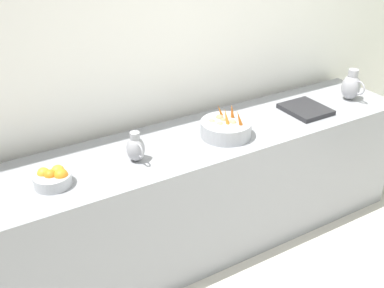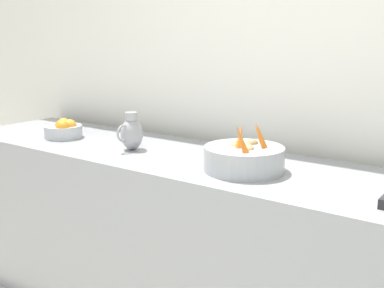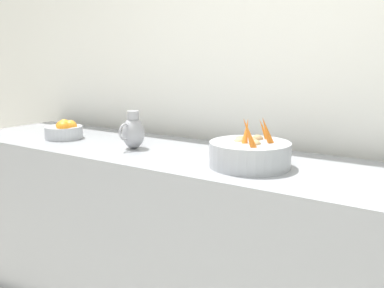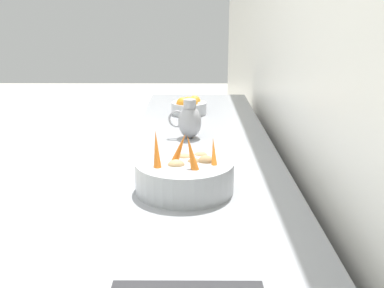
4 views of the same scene
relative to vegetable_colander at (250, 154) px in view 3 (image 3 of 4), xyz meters
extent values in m
cube|color=white|center=(-0.53, 0.34, 0.50)|extent=(0.10, 9.36, 3.00)
cube|color=gray|center=(-0.07, -0.16, -0.53)|extent=(0.70, 3.37, 0.94)
cylinder|color=#9EA0A5|center=(0.00, 0.00, 0.00)|extent=(0.35, 0.35, 0.11)
torus|color=#9EA0A5|center=(0.00, 0.00, -0.05)|extent=(0.21, 0.21, 0.01)
cone|color=orange|center=(-0.03, 0.07, 0.09)|extent=(0.08, 0.08, 0.15)
cone|color=orange|center=(0.10, 0.04, 0.10)|extent=(0.05, 0.09, 0.16)
cone|color=orange|center=(0.02, -0.01, 0.09)|extent=(0.08, 0.04, 0.13)
cone|color=orange|center=(-0.10, 0.02, 0.09)|extent=(0.03, 0.07, 0.11)
ellipsoid|color=tan|center=(0.03, 0.03, 0.05)|extent=(0.06, 0.05, 0.05)
ellipsoid|color=tan|center=(0.00, -0.05, 0.04)|extent=(0.06, 0.05, 0.04)
ellipsoid|color=#9E7F56|center=(-0.03, 0.00, 0.04)|extent=(0.05, 0.04, 0.04)
ellipsoid|color=#9E7F56|center=(-0.08, 0.00, 0.05)|extent=(0.06, 0.05, 0.05)
ellipsoid|color=tan|center=(-0.06, -0.08, 0.04)|extent=(0.05, 0.04, 0.04)
cylinder|color=#ADAFB5|center=(0.00, -1.21, -0.02)|extent=(0.22, 0.22, 0.07)
sphere|color=orange|center=(-0.04, -1.25, 0.01)|extent=(0.07, 0.07, 0.07)
sphere|color=orange|center=(0.00, -1.22, 0.01)|extent=(0.07, 0.07, 0.07)
sphere|color=orange|center=(0.04, -1.17, 0.01)|extent=(0.08, 0.08, 0.08)
sphere|color=orange|center=(-0.02, -1.17, 0.01)|extent=(0.08, 0.08, 0.08)
ellipsoid|color=#939399|center=(-0.01, -0.68, 0.02)|extent=(0.12, 0.12, 0.16)
cylinder|color=#939399|center=(-0.01, -0.68, 0.12)|extent=(0.06, 0.06, 0.04)
torus|color=#939399|center=(0.05, -0.68, 0.04)|extent=(0.09, 0.01, 0.09)
camera|label=1|loc=(2.35, -1.67, 1.45)|focal=43.50mm
camera|label=2|loc=(1.77, 0.99, 0.52)|focal=44.45mm
camera|label=3|loc=(1.63, 0.78, 0.40)|focal=39.62mm
camera|label=4|loc=(-0.03, 1.48, 0.57)|focal=41.45mm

